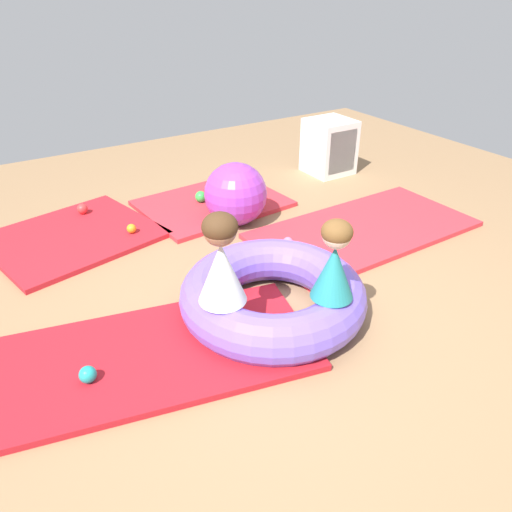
{
  "coord_description": "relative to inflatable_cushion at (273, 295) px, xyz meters",
  "views": [
    {
      "loc": [
        -1.41,
        -1.99,
        1.87
      ],
      "look_at": [
        0.0,
        0.28,
        0.32
      ],
      "focal_mm": 34.46,
      "sensor_mm": 36.0,
      "label": 1
    }
  ],
  "objects": [
    {
      "name": "exercise_ball_large",
      "position": [
        0.46,
        1.25,
        0.12
      ],
      "size": [
        0.53,
        0.53,
        0.53
      ],
      "primitive_type": "sphere",
      "color": "purple",
      "rests_on": "ground"
    },
    {
      "name": "inflatable_cushion",
      "position": [
        0.0,
        0.0,
        0.0
      ],
      "size": [
        1.15,
        1.15,
        0.29
      ],
      "primitive_type": "torus",
      "color": "#7056D1",
      "rests_on": "ground"
    },
    {
      "name": "play_ball_pink",
      "position": [
        0.54,
        0.61,
        -0.07
      ],
      "size": [
        0.08,
        0.08,
        0.08
      ],
      "primitive_type": "sphere",
      "color": "pink",
      "rests_on": "gym_mat_far_right"
    },
    {
      "name": "play_ball_green",
      "position": [
        0.36,
        1.73,
        -0.05
      ],
      "size": [
        0.1,
        0.1,
        0.1
      ],
      "primitive_type": "sphere",
      "color": "green",
      "rests_on": "gym_mat_near_left"
    },
    {
      "name": "gym_mat_near_left",
      "position": [
        0.45,
        1.68,
        -0.12
      ],
      "size": [
        1.32,
        1.04,
        0.04
      ],
      "primitive_type": "cube",
      "rotation": [
        0.0,
        0.0,
        0.08
      ],
      "color": "red",
      "rests_on": "ground"
    },
    {
      "name": "child_in_white",
      "position": [
        -0.38,
        -0.06,
        0.4
      ],
      "size": [
        0.29,
        0.29,
        0.53
      ],
      "rotation": [
        0.0,
        0.0,
        6.2
      ],
      "color": "white",
      "rests_on": "inflatable_cushion"
    },
    {
      "name": "gym_mat_far_left",
      "position": [
        -0.81,
        0.02,
        -0.12
      ],
      "size": [
        1.96,
        1.23,
        0.04
      ],
      "primitive_type": "cube",
      "rotation": [
        0.0,
        0.0,
        -0.22
      ],
      "color": "#B21923",
      "rests_on": "ground"
    },
    {
      "name": "storage_cube",
      "position": [
        1.91,
        1.79,
        0.14
      ],
      "size": [
        0.44,
        0.44,
        0.56
      ],
      "color": "white",
      "rests_on": "ground"
    },
    {
      "name": "ground_plane",
      "position": [
        -0.0,
        -0.08,
        -0.14
      ],
      "size": [
        8.0,
        8.0,
        0.0
      ],
      "primitive_type": "plane",
      "color": "#93704C"
    },
    {
      "name": "play_ball_teal",
      "position": [
        -1.16,
        -0.02,
        -0.06
      ],
      "size": [
        0.09,
        0.09,
        0.09
      ],
      "primitive_type": "sphere",
      "color": "teal",
      "rests_on": "gym_mat_far_left"
    },
    {
      "name": "play_ball_orange",
      "position": [
        -0.4,
        1.47,
        -0.07
      ],
      "size": [
        0.08,
        0.08,
        0.08
      ],
      "primitive_type": "sphere",
      "color": "orange",
      "rests_on": "gym_mat_front"
    },
    {
      "name": "play_ball_red",
      "position": [
        -0.63,
        2.05,
        -0.06
      ],
      "size": [
        0.09,
        0.09,
        0.09
      ],
      "primitive_type": "sphere",
      "color": "red",
      "rests_on": "gym_mat_front"
    },
    {
      "name": "gym_mat_far_right",
      "position": [
        1.27,
        0.54,
        -0.12
      ],
      "size": [
        1.87,
        0.97,
        0.04
      ],
      "primitive_type": "cube",
      "rotation": [
        0.0,
        0.0,
        0.02
      ],
      "color": "red",
      "rests_on": "ground"
    },
    {
      "name": "child_in_teal",
      "position": [
        0.16,
        -0.35,
        0.37
      ],
      "size": [
        0.34,
        0.34,
        0.47
      ],
      "rotation": [
        0.0,
        0.0,
        0.66
      ],
      "color": "teal",
      "rests_on": "inflatable_cushion"
    },
    {
      "name": "gym_mat_front",
      "position": [
        -0.82,
        1.69,
        -0.12
      ],
      "size": [
        1.42,
        1.31,
        0.04
      ],
      "primitive_type": "cube",
      "rotation": [
        0.0,
        0.0,
        0.23
      ],
      "color": "red",
      "rests_on": "ground"
    }
  ]
}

